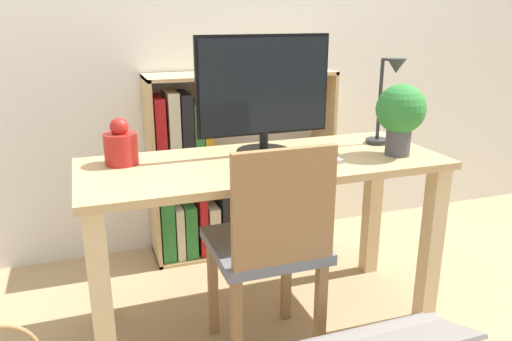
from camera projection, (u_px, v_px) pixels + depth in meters
The scene contains 10 objects.
ground_plane at pixel (264, 318), 2.19m from camera, with size 10.00×10.00×0.00m, color tan.
wall_back at pixel (205, 9), 2.61m from camera, with size 8.00×0.05×2.60m.
desk at pixel (264, 194), 2.02m from camera, with size 1.44×0.57×0.72m.
monitor at pixel (264, 91), 1.99m from camera, with size 0.56×0.22×0.48m.
keyboard at pixel (287, 162), 1.92m from camera, with size 0.41×0.14×0.02m.
vase at pixel (121, 146), 1.91m from camera, with size 0.13×0.13×0.18m.
desk_lamp at pixel (388, 93), 2.12m from camera, with size 0.10×0.19×0.38m.
potted_plant at pixel (401, 113), 2.00m from camera, with size 0.20×0.20×0.29m.
chair at pixel (270, 244), 1.80m from camera, with size 0.40×0.40×0.87m.
bookshelf at pixel (207, 175), 2.69m from camera, with size 1.00×0.28×0.99m.
Camera 1 is at (-0.66, -1.78, 1.28)m, focal length 35.00 mm.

